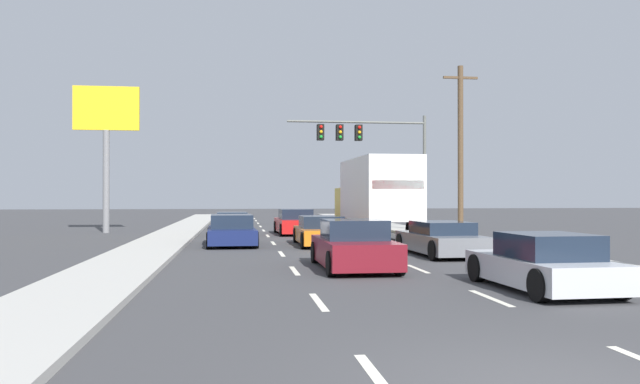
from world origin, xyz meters
TOP-DOWN VIEW (x-y plane):
  - ground_plane at (0.00, 25.00)m, footprint 140.00×140.00m
  - sidewalk_right at (6.40, 20.00)m, footprint 2.31×80.00m
  - sidewalk_left at (-6.40, 20.00)m, footprint 2.31×80.00m
  - lane_markings at (0.00, 23.26)m, footprint 3.54×57.00m
  - car_white at (-3.50, 26.79)m, footprint 1.92×4.38m
  - car_navy at (-3.46, 19.90)m, footprint 2.11×4.70m
  - car_red at (-0.20, 26.91)m, footprint 2.04×4.57m
  - car_orange at (0.16, 19.31)m, footprint 1.97×4.49m
  - car_maroon at (-0.03, 11.03)m, footprint 1.95×4.33m
  - box_truck at (3.22, 22.96)m, footprint 2.71×8.60m
  - car_gray at (3.65, 14.58)m, footprint 2.07×4.71m
  - car_silver at (3.23, 6.59)m, footprint 1.99×4.07m
  - traffic_signal_mast at (4.33, 31.31)m, footprint 8.58×0.69m
  - utility_pole_mid at (8.04, 24.64)m, footprint 1.80×0.28m
  - roadside_billboard at (-10.36, 29.58)m, footprint 3.53×0.36m

SIDE VIEW (x-z plane):
  - ground_plane at x=0.00m, z-range 0.00..0.00m
  - lane_markings at x=0.00m, z-range 0.00..0.01m
  - sidewalk_right at x=6.40m, z-range 0.00..0.14m
  - sidewalk_left at x=-6.40m, z-range 0.00..0.14m
  - car_gray at x=3.65m, z-range -0.03..1.11m
  - car_white at x=-3.50m, z-range -0.05..1.14m
  - car_orange at x=0.16m, z-range -0.05..1.15m
  - car_silver at x=3.23m, z-range -0.05..1.16m
  - car_navy at x=-3.46m, z-range -0.05..1.20m
  - car_red at x=-0.20m, z-range -0.06..1.27m
  - car_maroon at x=-0.03m, z-range -0.07..1.28m
  - box_truck at x=3.22m, z-range 0.27..3.99m
  - utility_pole_mid at x=8.04m, z-range 0.14..8.78m
  - traffic_signal_mast at x=4.33m, z-range 1.89..8.86m
  - roadside_billboard at x=-10.36m, z-range 1.61..9.65m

